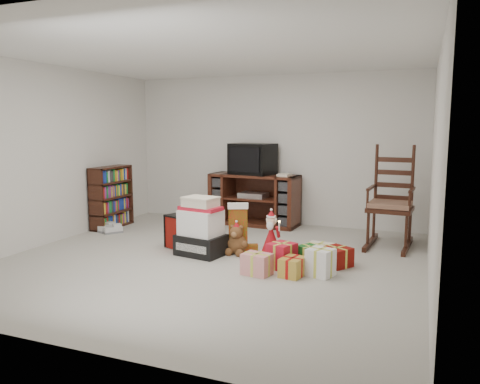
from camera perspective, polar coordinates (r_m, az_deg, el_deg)
name	(u,v)px	position (r m, az deg, el deg)	size (l,w,h in m)	color
room	(211,160)	(5.65, -3.61, 3.95)	(5.01, 5.01, 2.51)	beige
tv_stand	(254,199)	(7.86, 1.74, -0.92)	(1.52, 0.63, 0.85)	#4E2216
bookshelf	(111,198)	(7.92, -15.41, -0.72)	(0.27, 0.82, 1.00)	#381C0F
rocking_chair	(390,210)	(6.79, 17.86, -2.14)	(0.65, 1.00, 1.45)	#381C0F
gift_pile	(201,230)	(6.04, -4.79, -4.66)	(0.65, 0.52, 0.74)	black
red_suitcase	(178,232)	(6.39, -7.52, -4.85)	(0.40, 0.30, 0.54)	maroon
stocking	(238,228)	(6.11, -0.24, -4.40)	(0.31, 0.13, 0.67)	#0F690B
teddy_bear	(237,241)	(6.09, -0.39, -6.03)	(0.26, 0.23, 0.38)	brown
santa_figurine	(271,237)	(6.10, 3.81, -5.49)	(0.28, 0.27, 0.58)	#A51119
mrs_claus_figurine	(190,222)	(7.03, -6.07, -3.64)	(0.30, 0.28, 0.61)	#A51119
sneaker_pair	(110,229)	(7.62, -15.57, -4.38)	(0.40, 0.30, 0.10)	silver
gift_cluster	(301,257)	(5.52, 7.48, -7.87)	(0.84, 1.22, 0.29)	red
crt_television	(253,159)	(7.80, 1.54, 4.05)	(0.79, 0.66, 0.51)	black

